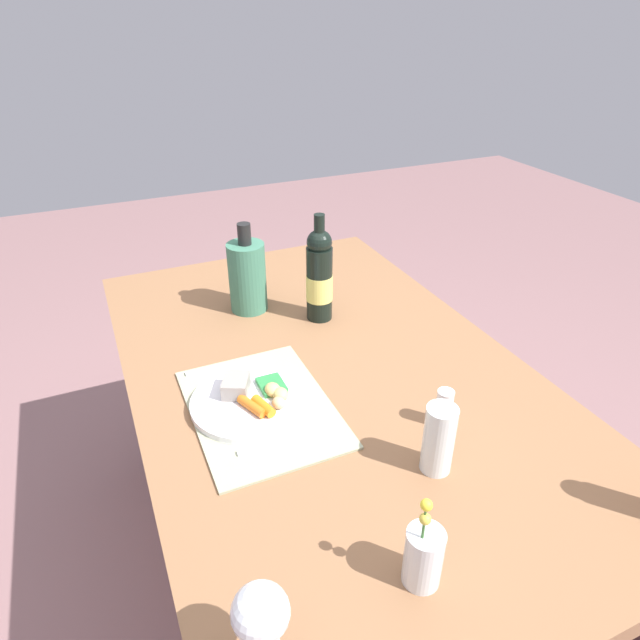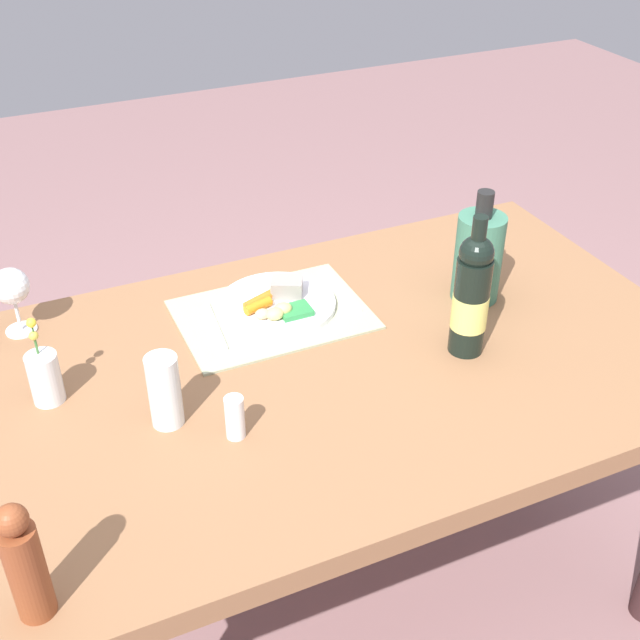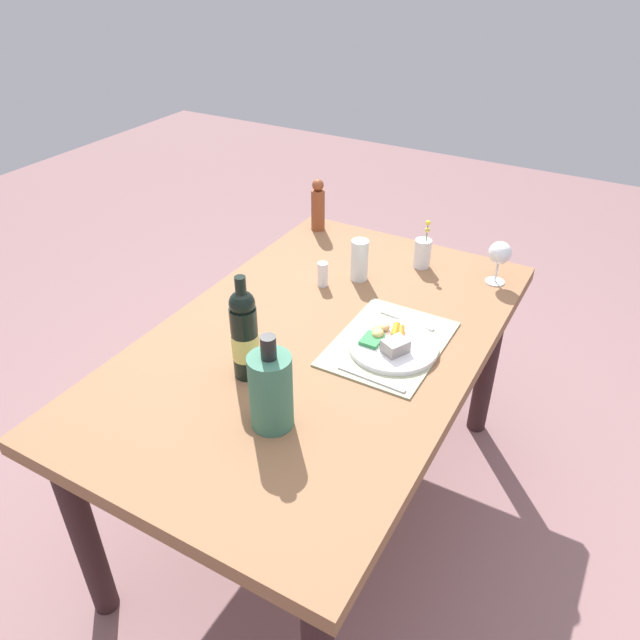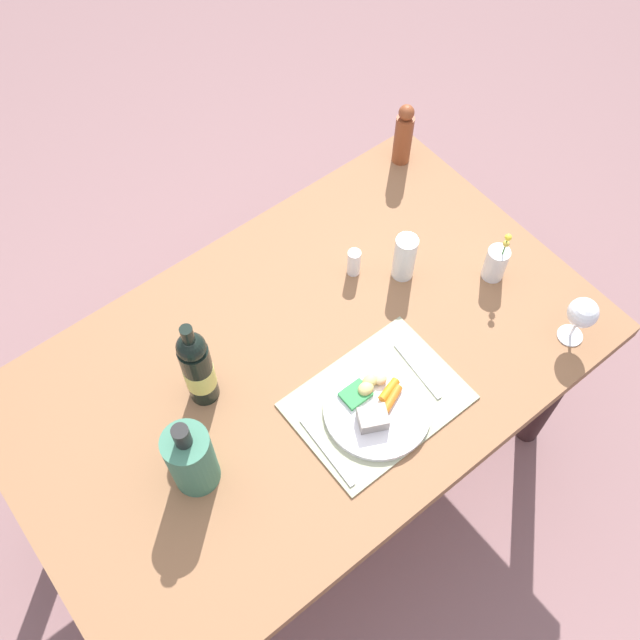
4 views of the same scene
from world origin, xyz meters
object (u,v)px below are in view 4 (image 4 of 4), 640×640
object	(u,v)px
dining_table	(306,378)
salt_shaker	(354,262)
knife	(417,371)
wine_glass	(583,314)
pepper_mill	(403,135)
water_tumbler	(404,259)
wine_bottle	(198,368)
cooler_bottle	(191,459)
dinner_plate	(376,407)
fork	(327,452)
flower_vase	(496,263)

from	to	relation	value
dining_table	salt_shaker	size ratio (longest dim) A/B	17.63
knife	wine_glass	bearing A→B (deg)	-18.10
pepper_mill	water_tumbler	world-z (taller)	pepper_mill
dining_table	pepper_mill	size ratio (longest dim) A/B	7.24
dining_table	pepper_mill	distance (m)	0.79
salt_shaker	wine_bottle	bearing A→B (deg)	-173.88
wine_glass	water_tumbler	world-z (taller)	wine_glass
knife	cooler_bottle	distance (m)	0.61
dining_table	wine_bottle	world-z (taller)	wine_bottle
dinner_plate	water_tumbler	bearing A→B (deg)	39.52
pepper_mill	water_tumbler	distance (m)	0.43
wine_bottle	water_tumbler	bearing A→B (deg)	-2.83
dining_table	fork	distance (m)	0.27
pepper_mill	water_tumbler	bearing A→B (deg)	-130.99
dinner_plate	flower_vase	distance (m)	0.53
knife	flower_vase	size ratio (longest dim) A/B	1.00
knife	wine_bottle	size ratio (longest dim) A/B	0.59
wine_bottle	pepper_mill	xyz separation A→B (m)	(0.92, 0.29, -0.03)
flower_vase	water_tumbler	size ratio (longest dim) A/B	1.24
dinner_plate	fork	bearing A→B (deg)	-175.96
dining_table	water_tumbler	xyz separation A→B (m)	(0.38, 0.05, 0.16)
wine_bottle	knife	bearing A→B (deg)	-32.14
flower_vase	salt_shaker	size ratio (longest dim) A/B	2.11
dinner_plate	pepper_mill	world-z (taller)	pepper_mill
dining_table	wine_bottle	distance (m)	0.35
dinner_plate	flower_vase	world-z (taller)	flower_vase
fork	pepper_mill	size ratio (longest dim) A/B	0.97
fork	flower_vase	distance (m)	0.70
knife	cooler_bottle	size ratio (longest dim) A/B	0.69
pepper_mill	salt_shaker	bearing A→B (deg)	-148.36
dinner_plate	cooler_bottle	xyz separation A→B (m)	(-0.44, 0.13, 0.09)
knife	wine_glass	xyz separation A→B (m)	(0.39, -0.17, 0.10)
fork	cooler_bottle	world-z (taller)	cooler_bottle
pepper_mill	fork	bearing A→B (deg)	-141.89
cooler_bottle	salt_shaker	bearing A→B (deg)	18.86
knife	wine_bottle	distance (m)	0.55
cooler_bottle	water_tumbler	xyz separation A→B (m)	(0.76, 0.14, -0.04)
flower_vase	wine_bottle	bearing A→B (deg)	167.08
cooler_bottle	flower_vase	bearing A→B (deg)	-1.21
wine_glass	pepper_mill	size ratio (longest dim) A/B	0.73
dinner_plate	wine_glass	world-z (taller)	wine_glass
dinner_plate	flower_vase	xyz separation A→B (m)	(0.52, 0.11, 0.04)
fork	salt_shaker	size ratio (longest dim) A/B	2.36
dining_table	water_tumbler	world-z (taller)	water_tumbler
wine_bottle	pepper_mill	distance (m)	0.96
knife	flower_vase	bearing A→B (deg)	20.23
knife	salt_shaker	size ratio (longest dim) A/B	2.11
water_tumbler	salt_shaker	bearing A→B (deg)	139.38
wine_bottle	pepper_mill	size ratio (longest dim) A/B	1.47
dinner_plate	fork	size ratio (longest dim) A/B	1.29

